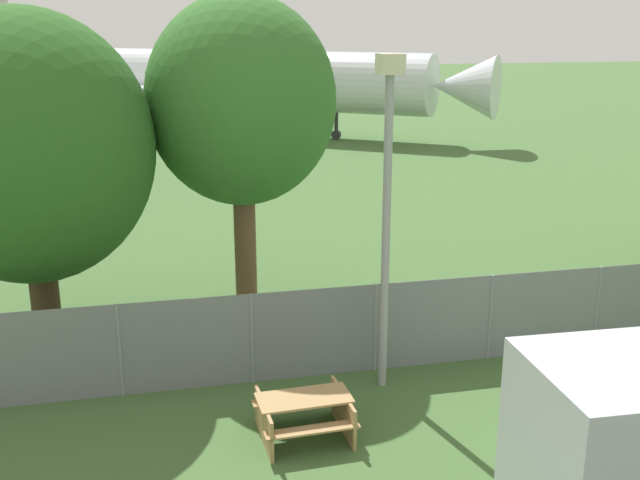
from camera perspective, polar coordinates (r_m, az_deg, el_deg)
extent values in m
cylinder|color=gray|center=(14.96, -15.00, -8.14)|extent=(0.07, 0.07, 1.89)
cylinder|color=gray|center=(15.03, -5.19, -7.50)|extent=(0.07, 0.07, 1.89)
cylinder|color=gray|center=(15.52, 4.22, -6.67)|extent=(0.07, 0.07, 1.89)
cylinder|color=gray|center=(16.40, 12.81, -5.76)|extent=(0.07, 0.07, 1.89)
cylinder|color=gray|center=(17.61, 20.36, -4.86)|extent=(0.07, 0.07, 1.89)
cube|color=slate|center=(15.03, -5.19, -7.50)|extent=(56.00, 0.01, 1.89)
cylinder|color=silver|center=(51.21, -10.58, 12.08)|extent=(29.85, 22.50, 3.62)
cone|color=silver|center=(43.98, 10.91, 11.41)|extent=(5.04, 5.04, 3.62)
cube|color=silver|center=(60.20, -6.99, 12.31)|extent=(13.91, 14.40, 0.30)
cylinder|color=#939399|center=(58.46, -8.35, 11.20)|extent=(3.60, 3.20, 1.63)
cube|color=silver|center=(44.74, -19.06, 10.20)|extent=(11.20, 15.76, 0.30)
cylinder|color=#939399|center=(46.78, -17.40, 9.39)|extent=(3.60, 3.20, 1.63)
cylinder|color=#2D2D33|center=(46.46, 1.25, 8.68)|extent=(0.24, 0.24, 1.63)
cylinder|color=#2D2D33|center=(46.53, 1.24, 8.02)|extent=(0.63, 0.57, 0.56)
cylinder|color=#2D2D33|center=(54.18, -10.72, 9.50)|extent=(0.24, 0.24, 1.63)
cylinder|color=#2D2D33|center=(54.25, -10.69, 8.94)|extent=(0.63, 0.57, 0.56)
cylinder|color=#2D2D33|center=(50.63, -13.40, 8.88)|extent=(0.24, 0.24, 1.63)
cylinder|color=#2D2D33|center=(50.70, -13.36, 8.28)|extent=(0.63, 0.57, 0.56)
cube|color=tan|center=(13.22, -1.23, -11.95)|extent=(1.66, 0.83, 0.04)
cube|color=tan|center=(13.84, -1.80, -11.98)|extent=(1.63, 0.35, 0.04)
cube|color=tan|center=(12.89, -0.60, -14.26)|extent=(1.63, 0.35, 0.04)
cube|color=tan|center=(13.56, 1.77, -12.95)|extent=(0.12, 1.40, 0.74)
cube|color=tan|center=(13.27, -4.29, -13.71)|extent=(0.12, 1.40, 0.74)
cylinder|color=brown|center=(18.11, -5.70, -0.75)|extent=(0.52, 0.52, 3.41)
ellipsoid|color=#38702D|center=(17.40, -6.03, 10.51)|extent=(4.35, 4.35, 4.79)
cylinder|color=#4C3823|center=(17.54, -20.20, -4.23)|extent=(0.62, 0.62, 2.29)
ellipsoid|color=#2D6023|center=(16.72, -21.32, 6.58)|extent=(5.18, 5.18, 5.70)
cylinder|color=#99999E|center=(14.21, 5.04, 0.11)|extent=(0.16, 0.16, 6.09)
cube|color=beige|center=(13.67, 5.38, 13.21)|extent=(0.44, 0.44, 0.36)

